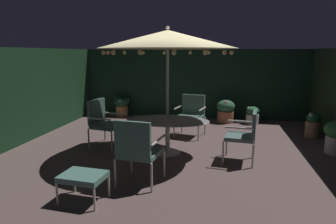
{
  "coord_description": "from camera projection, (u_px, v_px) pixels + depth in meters",
  "views": [
    {
      "loc": [
        0.92,
        -5.86,
        2.03
      ],
      "look_at": [
        -0.14,
        -0.09,
        0.86
      ],
      "focal_mm": 31.87,
      "sensor_mm": 36.0,
      "label": 1
    }
  ],
  "objects": [
    {
      "name": "potted_plant_right_near",
      "position": [
        122.0,
        105.0,
        9.68
      ],
      "size": [
        0.49,
        0.49,
        0.65
      ],
      "color": "#A86F42",
      "rests_on": "ground_plane"
    },
    {
      "name": "potted_plant_right_far",
      "position": [
        313.0,
        125.0,
        7.25
      ],
      "size": [
        0.36,
        0.36,
        0.61
      ],
      "color": "olive",
      "rests_on": "ground_plane"
    },
    {
      "name": "patio_chair_east",
      "position": [
        137.0,
        148.0,
        4.56
      ],
      "size": [
        0.7,
        0.7,
        1.06
      ],
      "color": "beige",
      "rests_on": "ground_plane"
    },
    {
      "name": "patio_chair_southeast",
      "position": [
        245.0,
        132.0,
        5.55
      ],
      "size": [
        0.63,
        0.65,
        0.98
      ],
      "color": "silver",
      "rests_on": "ground_plane"
    },
    {
      "name": "ground_plane",
      "position": [
        175.0,
        152.0,
        6.22
      ],
      "size": [
        7.57,
        7.57,
        0.02
      ],
      "primitive_type": "cube",
      "color": "brown"
    },
    {
      "name": "patio_dining_table",
      "position": [
        168.0,
        126.0,
        6.0
      ],
      "size": [
        1.68,
        1.13,
        0.72
      ],
      "color": "beige",
      "rests_on": "ground_plane"
    },
    {
      "name": "potted_plant_front_corner",
      "position": [
        252.0,
        115.0,
        8.69
      ],
      "size": [
        0.37,
        0.37,
        0.5
      ],
      "color": "silver",
      "rests_on": "ground_plane"
    },
    {
      "name": "patio_chair_northeast",
      "position": [
        103.0,
        120.0,
        6.57
      ],
      "size": [
        0.73,
        0.76,
        1.03
      ],
      "color": "beige",
      "rests_on": "ground_plane"
    },
    {
      "name": "patio_umbrella",
      "position": [
        168.0,
        40.0,
        5.67
      ],
      "size": [
        2.7,
        2.7,
        2.53
      ],
      "color": "beige",
      "rests_on": "ground_plane"
    },
    {
      "name": "patio_chair_north",
      "position": [
        191.0,
        112.0,
        7.38
      ],
      "size": [
        0.76,
        0.72,
        1.01
      ],
      "color": "beige",
      "rests_on": "ground_plane"
    },
    {
      "name": "ottoman_footrest",
      "position": [
        83.0,
        177.0,
        4.1
      ],
      "size": [
        0.63,
        0.5,
        0.4
      ],
      "color": "beige",
      "rests_on": "ground_plane"
    },
    {
      "name": "hedge_backdrop_left",
      "position": [
        15.0,
        97.0,
        6.65
      ],
      "size": [
        0.3,
        7.57,
        2.15
      ],
      "primitive_type": "cube",
      "color": "#17371F",
      "rests_on": "ground_plane"
    },
    {
      "name": "potted_plant_back_center",
      "position": [
        226.0,
        111.0,
        8.84
      ],
      "size": [
        0.53,
        0.53,
        0.67
      ],
      "color": "#A26245",
      "rests_on": "ground_plane"
    },
    {
      "name": "hedge_backdrop_rear",
      "position": [
        193.0,
        84.0,
        9.51
      ],
      "size": [
        7.57,
        0.3,
        2.15
      ],
      "primitive_type": "cube",
      "color": "#152F20",
      "rests_on": "ground_plane"
    }
  ]
}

